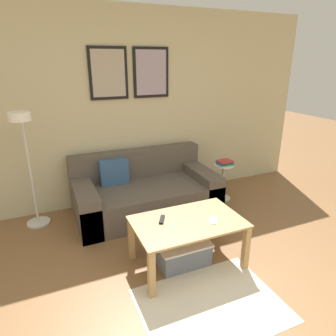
# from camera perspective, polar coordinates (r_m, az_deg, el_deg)

# --- Properties ---
(wall_back) EXTENTS (5.60, 0.09, 2.55)m
(wall_back) POSITION_cam_1_polar(r_m,az_deg,el_deg) (4.09, -8.47, 11.03)
(wall_back) COLOR #C6BC93
(wall_back) RESTS_ON ground_plane
(area_rug) EXTENTS (1.15, 0.87, 0.01)m
(area_rug) POSITION_cam_1_polar(r_m,az_deg,el_deg) (2.73, 8.15, -24.40)
(area_rug) COLOR beige
(area_rug) RESTS_ON ground_plane
(couch) EXTENTS (1.80, 0.95, 0.76)m
(couch) POSITION_cam_1_polar(r_m,az_deg,el_deg) (3.95, -4.48, -4.66)
(couch) COLOR brown
(couch) RESTS_ON ground_plane
(coffee_table) EXTENTS (1.03, 0.65, 0.47)m
(coffee_table) POSITION_cam_1_polar(r_m,az_deg,el_deg) (2.91, 3.77, -11.38)
(coffee_table) COLOR tan
(coffee_table) RESTS_ON ground_plane
(storage_bin) EXTENTS (0.52, 0.38, 0.24)m
(storage_bin) POSITION_cam_1_polar(r_m,az_deg,el_deg) (3.07, 2.63, -15.56)
(storage_bin) COLOR slate
(storage_bin) RESTS_ON ground_plane
(floor_lamp) EXTENTS (0.27, 0.52, 1.41)m
(floor_lamp) POSITION_cam_1_polar(r_m,az_deg,el_deg) (3.57, -25.43, 2.96)
(floor_lamp) COLOR silver
(floor_lamp) RESTS_ON ground_plane
(side_table) EXTENTS (0.29, 0.29, 0.52)m
(side_table) POSITION_cam_1_polar(r_m,az_deg,el_deg) (4.33, 10.43, -2.00)
(side_table) COLOR silver
(side_table) RESTS_ON ground_plane
(book_stack) EXTENTS (0.22, 0.19, 0.06)m
(book_stack) POSITION_cam_1_polar(r_m,az_deg,el_deg) (4.26, 10.78, 1.05)
(book_stack) COLOR #387F4C
(book_stack) RESTS_ON side_table
(remote_control) EXTENTS (0.11, 0.15, 0.02)m
(remote_control) POSITION_cam_1_polar(r_m,az_deg,el_deg) (2.87, -1.17, -9.76)
(remote_control) COLOR black
(remote_control) RESTS_ON coffee_table
(cell_phone) EXTENTS (0.13, 0.15, 0.01)m
(cell_phone) POSITION_cam_1_polar(r_m,az_deg,el_deg) (2.90, 8.53, -9.78)
(cell_phone) COLOR silver
(cell_phone) RESTS_ON coffee_table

